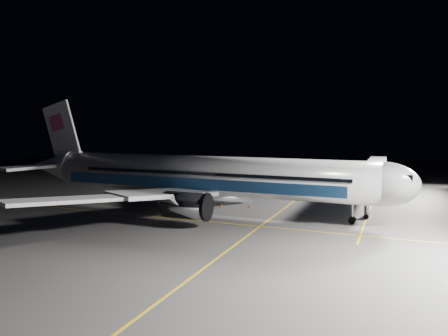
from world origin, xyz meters
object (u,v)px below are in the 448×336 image
jet_bridge (373,173)px  baggage_tug (230,190)px  safety_cone_b (221,205)px  safety_cone_c (183,197)px  safety_cone_a (250,206)px  airliner (200,176)px

jet_bridge → baggage_tug: 24.71m
jet_bridge → baggage_tug: jet_bridge is taller
safety_cone_b → safety_cone_c: bearing=154.7°
safety_cone_b → jet_bridge: bearing=33.4°
jet_bridge → safety_cone_a: size_ratio=67.44×
baggage_tug → safety_cone_b: bearing=-97.3°
safety_cone_c → baggage_tug: bearing=53.4°
airliner → baggage_tug: bearing=94.5°
airliner → baggage_tug: airliner is taller
jet_bridge → safety_cone_a: jet_bridge is taller
jet_bridge → safety_cone_c: size_ratio=57.70×
safety_cone_a → safety_cone_c: size_ratio=0.86×
safety_cone_a → safety_cone_c: bearing=165.7°
jet_bridge → baggage_tug: (-24.31, -2.31, -3.78)m
baggage_tug → safety_cone_a: baggage_tug is taller
airliner → baggage_tug: 16.38m
safety_cone_c → jet_bridge: bearing=18.4°
safety_cone_b → safety_cone_c: safety_cone_c is taller
airliner → jet_bridge: 29.31m
airliner → safety_cone_b: 6.56m
safety_cone_c → airliner: bearing=-49.4°
safety_cone_b → safety_cone_c: (-8.66, 4.09, 0.04)m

